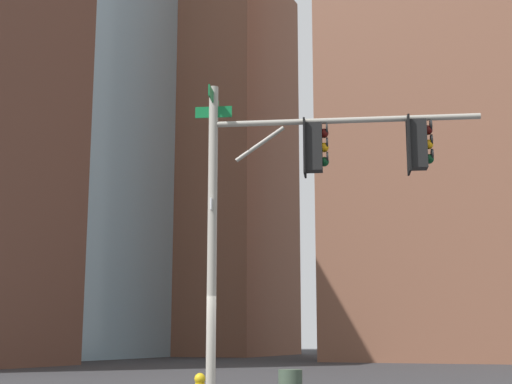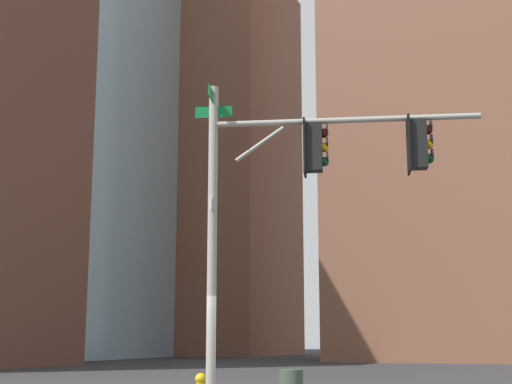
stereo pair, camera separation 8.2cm
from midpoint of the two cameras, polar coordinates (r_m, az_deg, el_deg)
signal_pole_assembly at (r=15.31m, az=3.39°, el=0.91°), size 5.66×2.04×6.89m
building_brick_nearside at (r=63.41m, az=18.33°, el=11.25°), size 27.02×14.97×50.19m
building_brick_farside at (r=79.52m, az=-6.62°, el=1.97°), size 23.84×14.95×38.90m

